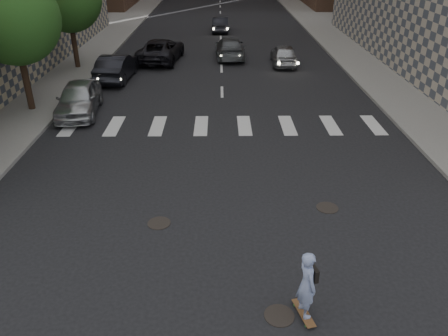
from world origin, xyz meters
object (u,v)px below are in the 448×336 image
object	(u,v)px
silver_sedan	(79,98)
traffic_car_b	(230,48)
traffic_car_d	(284,54)
tree_b	(14,13)
skateboarder	(307,284)
traffic_car_c	(161,50)
traffic_car_a	(117,67)
traffic_car_e	(220,24)

from	to	relation	value
silver_sedan	traffic_car_b	bearing A→B (deg)	50.37
traffic_car_b	traffic_car_d	bearing A→B (deg)	148.42
tree_b	traffic_car_b	world-z (taller)	tree_b
skateboarder	silver_sedan	bearing A→B (deg)	109.21
traffic_car_d	traffic_car_c	bearing A→B (deg)	-4.93
silver_sedan	traffic_car_a	bearing A→B (deg)	78.08
traffic_car_c	silver_sedan	bearing A→B (deg)	81.48
skateboarder	traffic_car_d	bearing A→B (deg)	69.24
tree_b	traffic_car_b	bearing A→B (deg)	47.17
skateboarder	traffic_car_d	xyz separation A→B (m)	(2.49, 22.49, -0.25)
traffic_car_a	traffic_car_c	xyz separation A→B (m)	(2.14, 4.56, -0.00)
tree_b	traffic_car_e	xyz separation A→B (m)	(9.44, 20.86, -3.98)
silver_sedan	traffic_car_c	size ratio (longest dim) A/B	0.82
traffic_car_d	skateboarder	bearing A→B (deg)	86.13
traffic_car_c	traffic_car_d	world-z (taller)	traffic_car_c
traffic_car_c	traffic_car_a	bearing A→B (deg)	71.29
skateboarder	traffic_car_e	world-z (taller)	skateboarder
traffic_car_e	traffic_car_c	bearing A→B (deg)	69.93
traffic_car_d	tree_b	bearing A→B (deg)	35.35
traffic_car_d	traffic_car_e	bearing A→B (deg)	-68.00
traffic_car_a	traffic_car_e	world-z (taller)	traffic_car_a
traffic_car_a	traffic_car_e	size ratio (longest dim) A/B	1.15
skateboarder	traffic_car_d	world-z (taller)	skateboarder
traffic_car_b	traffic_car_d	size ratio (longest dim) A/B	1.21
traffic_car_d	silver_sedan	bearing A→B (deg)	42.14
tree_b	silver_sedan	xyz separation A→B (m)	(2.45, -0.47, -3.88)
traffic_car_c	traffic_car_e	world-z (taller)	traffic_car_c
skateboarder	traffic_car_c	xyz separation A→B (m)	(-5.99, 23.59, -0.17)
tree_b	traffic_car_d	distance (m)	16.79
traffic_car_d	traffic_car_e	xyz separation A→B (m)	(-4.26, 12.00, -0.02)
traffic_car_b	traffic_car_e	world-z (taller)	traffic_car_b
skateboarder	traffic_car_e	bearing A→B (deg)	78.50
skateboarder	traffic_car_e	size ratio (longest dim) A/B	0.44
traffic_car_b	tree_b	bearing A→B (deg)	44.45
traffic_car_a	traffic_car_c	size ratio (longest dim) A/B	0.85
traffic_car_e	skateboarder	bearing A→B (deg)	93.99
skateboarder	traffic_car_c	bearing A→B (deg)	89.79
skateboarder	traffic_car_c	size ratio (longest dim) A/B	0.32
traffic_car_a	skateboarder	bearing A→B (deg)	116.48
skateboarder	traffic_car_b	size ratio (longest dim) A/B	0.37
traffic_car_c	traffic_car_d	xyz separation A→B (m)	(8.47, -1.10, -0.08)
tree_b	silver_sedan	bearing A→B (deg)	-10.90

